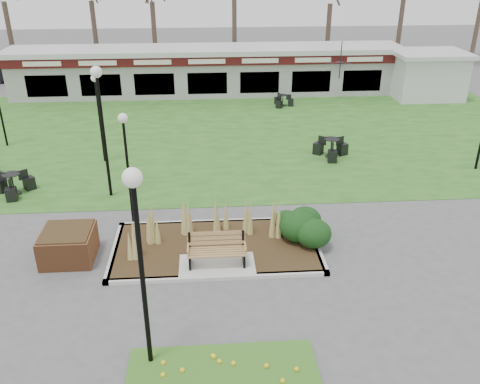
{
  "coord_description": "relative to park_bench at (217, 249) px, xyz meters",
  "views": [
    {
      "loc": [
        -0.22,
        -12.27,
        8.45
      ],
      "look_at": [
        0.8,
        2.0,
        1.55
      ],
      "focal_mm": 38.0,
      "sensor_mm": 36.0,
      "label": 1
    }
  ],
  "objects": [
    {
      "name": "bistro_set_b",
      "position": [
        -7.52,
        5.41,
        -0.3
      ],
      "size": [
        1.52,
        1.45,
        0.82
      ],
      "color": "black",
      "rests_on": "ground"
    },
    {
      "name": "lamp_post_near_right",
      "position": [
        -2.78,
        2.95,
        2.2
      ],
      "size": [
        0.32,
        0.32,
        3.82
      ],
      "color": "black",
      "rests_on": "ground"
    },
    {
      "name": "service_hut",
      "position": [
        13.5,
        17.75,
        0.86
      ],
      "size": [
        4.4,
        3.4,
        2.83
      ],
      "color": "silver",
      "rests_on": "ground"
    },
    {
      "name": "planting_bed",
      "position": [
        1.27,
        1.1,
        -0.22
      ],
      "size": [
        6.75,
        3.4,
        1.27
      ],
      "color": "#302113",
      "rests_on": "ground"
    },
    {
      "name": "food_pavilion",
      "position": [
        0.0,
        19.71,
        0.89
      ],
      "size": [
        24.6,
        3.4,
        2.9
      ],
      "color": "#969598",
      "rests_on": "ground"
    },
    {
      "name": "lamp_post_mid_left",
      "position": [
        -4.65,
        8.5,
        2.2
      ],
      "size": [
        0.32,
        0.32,
        3.82
      ],
      "color": "black",
      "rests_on": "ground"
    },
    {
      "name": "bistro_set_d",
      "position": [
        5.34,
        8.27,
        -0.29
      ],
      "size": [
        1.59,
        1.48,
        0.85
      ],
      "color": "black",
      "rests_on": "ground"
    },
    {
      "name": "car_silver",
      "position": [
        -13.14,
        24.46,
        0.22
      ],
      "size": [
        4.9,
        2.38,
        1.61
      ],
      "primitive_type": "imported",
      "rotation": [
        0.0,
        0.0,
        1.67
      ],
      "color": "#B4B3B9",
      "rests_on": "ground"
    },
    {
      "name": "patio_umbrella",
      "position": [
        8.0,
        17.75,
        0.92
      ],
      "size": [
        2.12,
        2.15,
        2.38
      ],
      "color": "black",
      "rests_on": "ground"
    },
    {
      "name": "bistro_set_c",
      "position": [
        4.37,
        16.45,
        -0.35
      ],
      "size": [
        1.12,
        1.26,
        0.67
      ],
      "color": "black",
      "rests_on": "ground"
    },
    {
      "name": "lamp_post_near_left",
      "position": [
        -1.61,
        -3.75,
        2.89
      ],
      "size": [
        0.4,
        0.4,
        4.78
      ],
      "color": "black",
      "rests_on": "ground"
    },
    {
      "name": "park_bench",
      "position": [
        0.0,
        0.0,
        0.0
      ],
      "size": [
        1.7,
        0.66,
        0.93
      ],
      "color": "olive",
      "rests_on": "ground"
    },
    {
      "name": "ground",
      "position": [
        0.0,
        -0.25,
        -0.59
      ],
      "size": [
        100.0,
        100.0,
        0.0
      ],
      "primitive_type": "plane",
      "color": "#515154",
      "rests_on": "ground"
    },
    {
      "name": "car_black",
      "position": [
        -13.46,
        23.79,
        0.05
      ],
      "size": [
        3.92,
        1.47,
        1.28
      ],
      "primitive_type": "imported",
      "rotation": [
        0.0,
        0.0,
        1.6
      ],
      "color": "black",
      "rests_on": "ground"
    },
    {
      "name": "brick_planter",
      "position": [
        -4.4,
        0.75,
        -0.11
      ],
      "size": [
        1.5,
        1.5,
        0.95
      ],
      "color": "brown",
      "rests_on": "ground"
    },
    {
      "name": "lamp_post_mid_right",
      "position": [
        -3.85,
        5.02,
        2.95
      ],
      "size": [
        0.4,
        0.4,
        4.86
      ],
      "color": "black",
      "rests_on": "ground"
    },
    {
      "name": "lawn",
      "position": [
        0.0,
        11.75,
        -0.58
      ],
      "size": [
        34.0,
        16.0,
        0.02
      ],
      "primitive_type": "cube",
      "color": "#26581C",
      "rests_on": "ground"
    }
  ]
}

